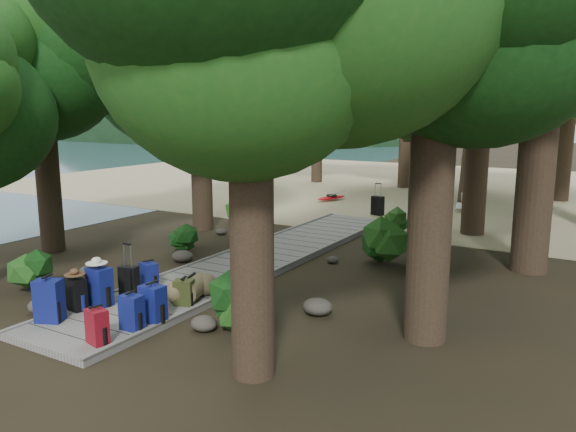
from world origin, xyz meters
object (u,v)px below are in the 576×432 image
Objects in this scene: backpack_left_a at (49,298)px; backpack_right_b at (132,310)px; lone_suitcase_on_sand at (378,206)px; duffel_right_khaki at (192,288)px; backpack_left_c at (100,284)px; kayak at (332,197)px; backpack_left_b at (76,293)px; backpack_left_d at (149,274)px; suitcase_on_boardwalk at (129,280)px; backpack_right_c at (153,302)px; sun_lounger at (465,203)px; backpack_right_d at (184,291)px; backpack_right_a at (97,325)px.

backpack_right_b is at bearing -6.72° from backpack_left_a.
duffel_right_khaki is at bearing -70.00° from lone_suitcase_on_sand.
backpack_left_a reaches higher than duffel_right_khaki.
backpack_left_c is 13.53m from kayak.
backpack_left_b is 1.61m from backpack_left_d.
backpack_left_b is 1.10m from suitcase_on_boardwalk.
suitcase_on_boardwalk is (-1.35, 1.24, -0.04)m from backpack_right_b.
backpack_right_c is (0.05, 0.43, 0.03)m from backpack_right_b.
sun_lounger is (3.25, 13.05, -0.08)m from suitcase_on_boardwalk.
backpack_left_b is 13.89m from kayak.
backpack_left_d is 12.94m from sun_lounger.
backpack_right_b is 0.95× the size of duffel_right_khaki.
kayak is at bearing 103.11° from backpack_left_c.
backpack_left_c is 1.40× the size of backpack_left_d.
kayak is (-3.13, 12.32, -0.17)m from duffel_right_khaki.
backpack_left_c is at bearing -115.12° from sun_lounger.
backpack_left_a is at bearing -147.77° from backpack_right_d.
backpack_left_d is at bearing 138.83° from backpack_right_c.
backpack_right_b is 11.94m from lone_suitcase_on_sand.
sun_lounger is (5.15, 0.36, 0.14)m from kayak.
backpack_right_b reaches higher than backpack_left_b.
backpack_left_d is at bearing 93.41° from backpack_left_b.
backpack_left_c is at bearing 75.57° from backpack_left_b.
backpack_right_c is at bearing 98.59° from backpack_right_a.
sun_lounger reaches higher than kayak.
backpack_left_b is 0.35× the size of sun_lounger.
backpack_left_d is 0.52m from suitcase_on_boardwalk.
duffel_right_khaki is (-0.17, 1.19, -0.12)m from backpack_right_c.
backpack_left_a is 1.26× the size of backpack_right_b.
backpack_left_b reaches higher than lone_suitcase_on_sand.
sun_lounger is at bearing 22.14° from kayak.
backpack_right_a reaches higher than duffel_right_khaki.
backpack_right_c is (1.39, -1.33, 0.07)m from backpack_left_d.
backpack_left_a reaches higher than sun_lounger.
sun_lounger is at bearing 62.17° from backpack_right_d.
backpack_left_a is at bearing -64.68° from kayak.
duffel_right_khaki is 10.32m from lone_suitcase_on_sand.
backpack_right_b is at bearing -58.71° from kayak.
backpack_right_a is at bearing -109.22° from backpack_right_d.
backpack_left_c is 1.52m from backpack_right_d.
lone_suitcase_on_sand is at bearing 72.09° from suitcase_on_boardwalk.
backpack_right_d is 0.78× the size of duffel_right_khaki.
backpack_right_a is 1.10m from backpack_right_c.
sun_lounger is (3.25, 13.75, -0.20)m from backpack_left_c.
backpack_left_b is at bearing 73.04° from backpack_left_a.
backpack_left_d reaches higher than kayak.
backpack_left_a reaches higher than backpack_right_a.
backpack_right_c is (1.49, 0.87, -0.06)m from backpack_left_a.
backpack_left_a is 2.21m from backpack_left_d.
backpack_left_a reaches higher than kayak.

